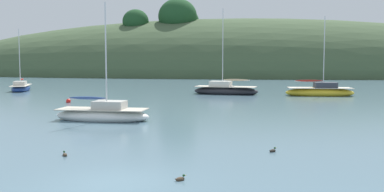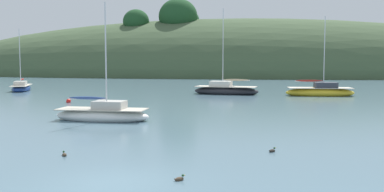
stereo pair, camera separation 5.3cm
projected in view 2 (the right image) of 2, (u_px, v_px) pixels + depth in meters
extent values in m
plane|color=slate|center=(112.00, 183.00, 14.80)|extent=(400.00, 400.00, 0.00)
ellipsoid|color=#425638|center=(232.00, 76.00, 103.70)|extent=(150.00, 36.00, 26.31)
ellipsoid|color=#1E4723|center=(136.00, 21.00, 99.81)|extent=(5.92, 5.38, 5.38)
ellipsoid|color=#1E4723|center=(178.00, 16.00, 99.56)|extent=(8.73, 7.93, 7.93)
ellipsoid|color=#1E4723|center=(186.00, 21.00, 104.49)|extent=(6.31, 5.73, 5.73)
ellipsoid|color=gold|center=(320.00, 93.00, 48.77)|extent=(7.54, 2.89, 1.19)
cube|color=beige|center=(320.00, 88.00, 48.73)|extent=(6.94, 2.66, 0.06)
cube|color=#333842|center=(326.00, 85.00, 48.65)|extent=(2.45, 1.76, 0.62)
cylinder|color=silver|center=(324.00, 52.00, 48.36)|extent=(0.09, 0.09, 7.79)
cylinder|color=silver|center=(309.00, 81.00, 48.76)|extent=(3.12, 0.23, 0.07)
ellipsoid|color=maroon|center=(309.00, 81.00, 48.76)|extent=(3.00, 0.35, 0.20)
ellipsoid|color=white|center=(102.00, 116.00, 29.59)|extent=(6.53, 2.44, 1.03)
cube|color=beige|center=(102.00, 109.00, 29.55)|extent=(6.01, 2.24, 0.06)
cube|color=beige|center=(109.00, 105.00, 29.44)|extent=(2.12, 1.50, 0.56)
cylinder|color=silver|center=(106.00, 56.00, 29.19)|extent=(0.09, 0.09, 7.05)
cylinder|color=silver|center=(87.00, 99.00, 29.67)|extent=(2.71, 0.17, 0.07)
ellipsoid|color=#2D4784|center=(87.00, 98.00, 29.66)|extent=(2.61, 0.30, 0.20)
ellipsoid|color=navy|center=(21.00, 89.00, 55.92)|extent=(3.98, 6.42, 0.97)
cube|color=beige|center=(21.00, 85.00, 55.88)|extent=(3.66, 5.90, 0.06)
cube|color=beige|center=(20.00, 83.00, 55.38)|extent=(1.92, 2.28, 0.54)
cylinder|color=silver|center=(20.00, 57.00, 55.28)|extent=(0.09, 0.09, 7.04)
cylinder|color=silver|center=(22.00, 80.00, 56.77)|extent=(0.92, 2.43, 0.07)
ellipsoid|color=maroon|center=(22.00, 79.00, 56.77)|extent=(1.01, 2.38, 0.20)
ellipsoid|color=#232328|center=(226.00, 91.00, 50.84)|extent=(7.78, 3.68, 1.20)
cube|color=beige|center=(226.00, 87.00, 50.79)|extent=(7.16, 3.39, 0.06)
cube|color=silver|center=(221.00, 84.00, 50.93)|extent=(2.62, 2.01, 0.62)
cylinder|color=silver|center=(223.00, 48.00, 50.51)|extent=(0.09, 0.09, 8.88)
cylinder|color=silver|center=(236.00, 80.00, 50.38)|extent=(3.11, 0.56, 0.07)
ellipsoid|color=tan|center=(236.00, 80.00, 50.38)|extent=(3.01, 0.67, 0.20)
sphere|color=red|center=(69.00, 101.00, 41.35)|extent=(0.44, 0.44, 0.44)
cylinder|color=black|center=(68.00, 98.00, 41.33)|extent=(0.04, 0.04, 0.10)
ellipsoid|color=#473828|center=(179.00, 179.00, 15.07)|extent=(0.37, 0.36, 0.16)
sphere|color=#1E4723|center=(183.00, 175.00, 15.14)|extent=(0.09, 0.09, 0.09)
cone|color=gold|center=(184.00, 175.00, 15.18)|extent=(0.06, 0.06, 0.04)
cone|color=#473828|center=(175.00, 179.00, 14.98)|extent=(0.10, 0.10, 0.08)
ellipsoid|color=#473828|center=(64.00, 155.00, 18.85)|extent=(0.34, 0.38, 0.16)
sphere|color=#1E4723|center=(64.00, 152.00, 18.97)|extent=(0.09, 0.09, 0.09)
cone|color=gold|center=(63.00, 152.00, 19.03)|extent=(0.06, 0.06, 0.04)
cone|color=#473828|center=(65.00, 155.00, 18.71)|extent=(0.10, 0.10, 0.08)
ellipsoid|color=#2D2823|center=(272.00, 151.00, 19.65)|extent=(0.36, 0.37, 0.16)
sphere|color=#1E4723|center=(274.00, 148.00, 19.74)|extent=(0.09, 0.09, 0.09)
cone|color=gold|center=(275.00, 148.00, 19.78)|extent=(0.06, 0.06, 0.04)
cone|color=#2D2823|center=(270.00, 151.00, 19.55)|extent=(0.10, 0.10, 0.08)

